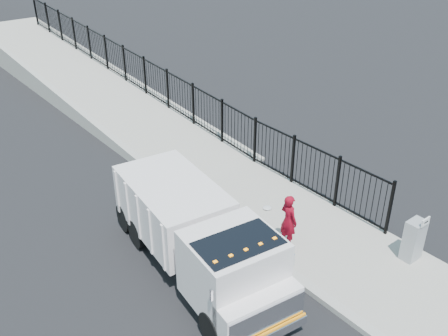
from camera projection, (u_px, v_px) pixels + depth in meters
ground at (255, 250)px, 14.69m from camera, size 120.00×120.00×0.00m
sidewalk at (351, 256)px, 14.35m from camera, size 3.55×12.00×0.12m
curb at (305, 284)px, 13.29m from camera, size 0.30×12.00×0.16m
ramp at (86, 90)px, 26.80m from camera, size 3.95×24.06×3.19m
iron_fence at (146, 88)px, 24.41m from camera, size 0.10×28.00×1.80m
truck at (198, 235)px, 13.20m from camera, size 2.93×6.91×2.29m
worker at (289, 220)px, 14.37m from camera, size 0.43×0.63×1.66m
utility_cabinet at (413, 240)px, 13.89m from camera, size 0.55×0.40×1.25m
arrow_sign at (426, 222)px, 13.39m from camera, size 0.35×0.04×0.22m
debris at (267, 208)px, 16.39m from camera, size 0.30×0.30×0.07m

